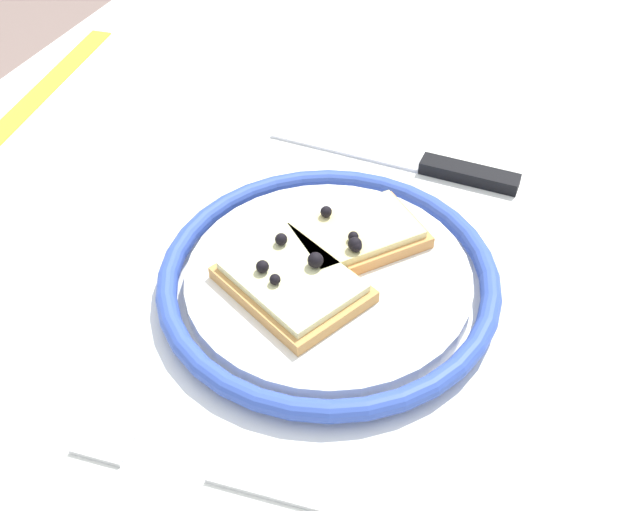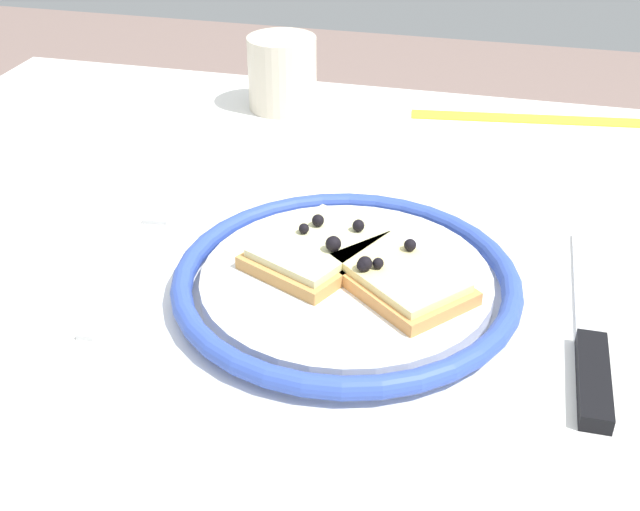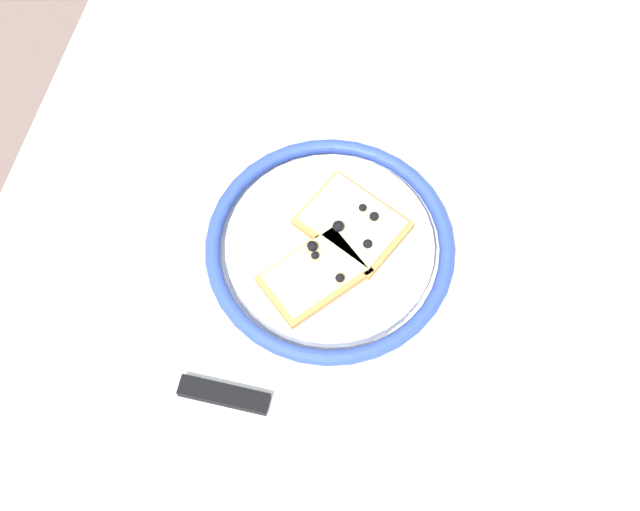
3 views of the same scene
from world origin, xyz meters
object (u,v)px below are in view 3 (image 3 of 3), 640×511
object	(u,v)px
fork	(365,115)
pizza_slice_far	(314,274)
pizza_slice_near	(353,223)
dining_table	(353,330)
plate	(330,247)
knife	(257,403)

from	to	relation	value
fork	pizza_slice_far	bearing A→B (deg)	-1.94
pizza_slice_near	dining_table	bearing A→B (deg)	15.08
dining_table	pizza_slice_near	bearing A→B (deg)	-164.92
plate	fork	xyz separation A→B (m)	(-0.18, 0.00, -0.01)
pizza_slice_far	plate	bearing A→B (deg)	170.31
dining_table	plate	xyz separation A→B (m)	(-0.05, -0.04, 0.09)
dining_table	knife	size ratio (longest dim) A/B	4.86
plate	knife	world-z (taller)	plate
fork	knife	bearing A→B (deg)	-5.21
pizza_slice_far	fork	world-z (taller)	pizza_slice_far
plate	pizza_slice_far	size ratio (longest dim) A/B	2.16
knife	plate	bearing A→B (deg)	169.85
pizza_slice_near	pizza_slice_far	size ratio (longest dim) A/B	1.05
plate	pizza_slice_far	world-z (taller)	pizza_slice_far
plate	knife	bearing A→B (deg)	-10.15
pizza_slice_near	knife	distance (m)	0.21
plate	fork	world-z (taller)	plate
dining_table	fork	world-z (taller)	fork
pizza_slice_far	knife	bearing A→B (deg)	-10.29
dining_table	fork	size ratio (longest dim) A/B	5.79
dining_table	fork	xyz separation A→B (m)	(-0.23, -0.04, 0.08)
dining_table	fork	bearing A→B (deg)	-170.36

